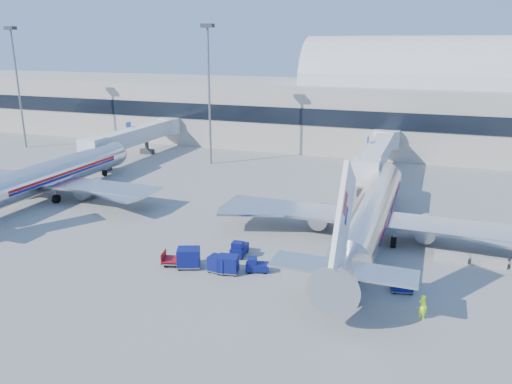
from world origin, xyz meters
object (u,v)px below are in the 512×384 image
at_px(mast_far_west, 16,70).
at_px(ramp_worker, 423,307).
at_px(tug_right, 356,262).
at_px(airliner_mid, 44,177).
at_px(airliner_main, 370,214).
at_px(jetbridge_mid, 139,135).
at_px(tug_left, 239,249).
at_px(tug_lead, 256,265).
at_px(cart_train_b, 218,264).
at_px(cart_train_a, 228,264).
at_px(mast_west, 209,75).
at_px(cart_open_red, 176,261).
at_px(jetbridge_near, 379,152).
at_px(barrier_mid, 489,262).
at_px(cart_solo_far, 402,282).
at_px(cart_train_c, 189,257).
at_px(cart_solo_near, 346,293).
at_px(barrier_near, 451,257).

bearing_deg(mast_far_west, ramp_worker, -27.53).
bearing_deg(tug_right, airliner_mid, 175.49).
xyz_separation_m(airliner_main, jetbridge_mid, (-44.40, 26.30, 1.00)).
xyz_separation_m(airliner_mid, tug_left, (30.79, -8.21, -2.21)).
relative_size(jetbridge_mid, ramp_worker, 14.34).
distance_m(tug_lead, cart_train_b, 3.42).
bearing_deg(cart_train_b, jetbridge_mid, 136.29).
bearing_deg(airliner_mid, cart_train_a, -21.12).
relative_size(mast_far_west, cart_train_a, 10.86).
bearing_deg(ramp_worker, tug_left, 19.50).
bearing_deg(cart_train_b, mast_west, 121.88).
relative_size(cart_open_red, ramp_worker, 1.41).
bearing_deg(ramp_worker, tug_lead, 26.09).
bearing_deg(cart_train_a, jetbridge_mid, 121.51).
height_order(jetbridge_near, tug_left, jetbridge_near).
relative_size(barrier_mid, cart_solo_far, 1.46).
bearing_deg(mast_far_west, jetbridge_mid, 1.81).
relative_size(jetbridge_mid, cart_train_b, 14.93).
height_order(airliner_mid, cart_solo_far, airliner_mid).
distance_m(mast_far_west, cart_solo_far, 83.49).
bearing_deg(cart_train_c, tug_lead, -9.41).
relative_size(tug_left, cart_solo_far, 1.20).
bearing_deg(barrier_mid, cart_solo_near, -134.92).
bearing_deg(mast_far_west, mast_west, 0.00).
distance_m(cart_solo_near, cart_open_red, 16.04).
xyz_separation_m(jetbridge_near, cart_train_c, (-12.10, -38.58, -2.93)).
bearing_deg(jetbridge_near, airliner_main, -84.78).
height_order(cart_solo_near, cart_solo_far, cart_solo_far).
bearing_deg(barrier_near, airliner_mid, 177.13).
distance_m(tug_lead, cart_solo_near, 8.97).
height_order(tug_right, cart_train_b, cart_train_b).
relative_size(jetbridge_mid, tug_lead, 12.10).
xyz_separation_m(jetbridge_mid, mast_west, (14.40, -0.81, 10.86)).
distance_m(airliner_main, mast_west, 41.12).
height_order(mast_far_west, cart_solo_near, mast_far_west).
relative_size(cart_train_c, ramp_worker, 1.34).
bearing_deg(barrier_mid, tug_right, -157.18).
bearing_deg(cart_solo_near, jetbridge_mid, 137.01).
distance_m(airliner_main, airliner_mid, 42.00).
height_order(tug_lead, cart_solo_far, cart_solo_far).
bearing_deg(barrier_near, tug_right, -149.37).
height_order(airliner_mid, mast_west, mast_west).
relative_size(mast_far_west, cart_train_c, 8.82).
distance_m(tug_lead, tug_right, 9.07).
xyz_separation_m(mast_far_west, cart_train_a, (59.33, -37.60, -13.91)).
bearing_deg(cart_solo_near, jetbridge_near, 92.56).
bearing_deg(mast_far_west, cart_solo_near, -29.21).
xyz_separation_m(tug_lead, ramp_worker, (14.32, -3.13, 0.35)).
xyz_separation_m(airliner_main, ramp_worker, (5.92, -14.08, -1.97)).
bearing_deg(barrier_mid, cart_train_a, -156.40).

